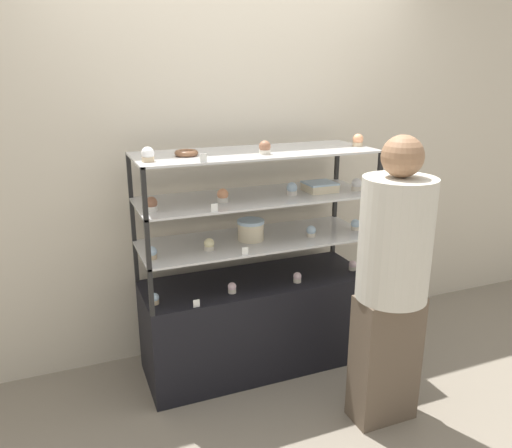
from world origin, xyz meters
name	(u,v)px	position (x,y,z in m)	size (l,w,h in m)	color
ground_plane	(256,363)	(0.00, 0.00, 0.00)	(20.00, 20.00, 0.00)	gray
back_wall	(233,156)	(0.00, 0.40, 1.30)	(8.00, 0.05, 2.60)	beige
display_base	(256,322)	(0.00, 0.00, 0.30)	(1.40, 0.51, 0.59)	black
display_riser_lower	(256,241)	(0.00, 0.00, 0.85)	(1.40, 0.51, 0.27)	black
display_riser_middle	(256,198)	(0.00, 0.00, 1.11)	(1.40, 0.51, 0.27)	black
display_riser_upper	(256,154)	(0.00, 0.00, 1.38)	(1.40, 0.51, 0.27)	black
layer_cake_centerpiece	(251,230)	(-0.04, -0.01, 0.92)	(0.16, 0.16, 0.12)	beige
sheet_cake_frosted	(320,187)	(0.41, -0.03, 1.15)	(0.18, 0.17, 0.06)	beige
cupcake_0	(155,299)	(-0.65, -0.11, 0.63)	(0.05, 0.05, 0.06)	#CCB28C
cupcake_1	(232,288)	(-0.20, -0.13, 0.63)	(0.05, 0.05, 0.06)	beige
cupcake_2	(297,277)	(0.22, -0.14, 0.63)	(0.05, 0.05, 0.06)	beige
cupcake_3	(353,266)	(0.64, -0.10, 0.63)	(0.05, 0.05, 0.06)	beige
price_tag_0	(196,303)	(-0.45, -0.23, 0.62)	(0.04, 0.00, 0.04)	white
cupcake_4	(152,253)	(-0.65, -0.10, 0.89)	(0.06, 0.06, 0.07)	#CCB28C
cupcake_5	(209,245)	(-0.32, -0.09, 0.89)	(0.06, 0.06, 0.07)	beige
cupcake_6	(311,231)	(0.33, -0.09, 0.89)	(0.06, 0.06, 0.07)	beige
cupcake_7	(355,225)	(0.65, -0.07, 0.89)	(0.06, 0.06, 0.07)	beige
price_tag_1	(245,251)	(-0.16, -0.23, 0.88)	(0.04, 0.00, 0.04)	white
cupcake_8	(151,204)	(-0.63, -0.09, 1.16)	(0.06, 0.06, 0.08)	white
cupcake_9	(223,196)	(-0.22, -0.05, 1.16)	(0.06, 0.06, 0.08)	white
cupcake_10	(292,189)	(0.21, -0.05, 1.16)	(0.06, 0.06, 0.08)	white
cupcake_11	(357,185)	(0.63, -0.10, 1.16)	(0.06, 0.06, 0.08)	beige
price_tag_2	(214,208)	(-0.33, -0.23, 1.15)	(0.04, 0.00, 0.04)	white
cupcake_12	(148,155)	(-0.64, -0.11, 1.43)	(0.07, 0.07, 0.08)	#CCB28C
cupcake_13	(265,148)	(0.01, -0.12, 1.43)	(0.07, 0.07, 0.08)	beige
cupcake_14	(358,140)	(0.65, -0.05, 1.43)	(0.07, 0.07, 0.08)	#CCB28C
price_tag_3	(203,158)	(-0.38, -0.23, 1.41)	(0.04, 0.00, 0.04)	white
donut_glazed	(186,153)	(-0.41, -0.01, 1.41)	(0.13, 0.13, 0.03)	brown
customer_figure	(392,278)	(0.44, -0.74, 0.83)	(0.36, 0.36, 1.55)	brown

